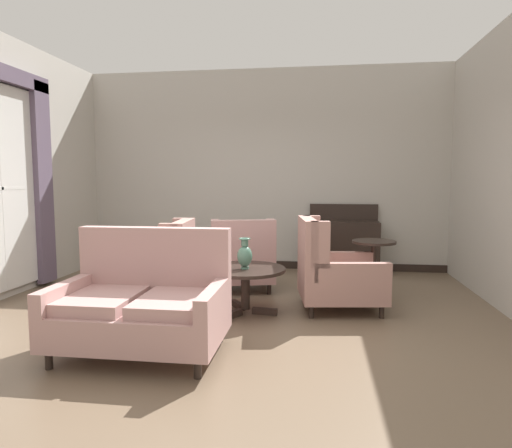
# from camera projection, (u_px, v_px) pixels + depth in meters

# --- Properties ---
(ground) EXTENTS (8.37, 8.37, 0.00)m
(ground) POSITION_uv_depth(u_px,v_px,m) (229.00, 322.00, 4.62)
(ground) COLOR brown
(wall_back) EXTENTS (6.14, 0.08, 3.28)m
(wall_back) POSITION_uv_depth(u_px,v_px,m) (264.00, 170.00, 7.37)
(wall_back) COLOR #BCB7AD
(wall_back) RESTS_ON ground
(wall_left) EXTENTS (0.08, 4.14, 3.28)m
(wall_left) POSITION_uv_depth(u_px,v_px,m) (16.00, 167.00, 5.75)
(wall_left) COLOR #BCB7AD
(wall_left) RESTS_ON ground
(wall_right) EXTENTS (0.08, 4.14, 3.28)m
(wall_right) POSITION_uv_depth(u_px,v_px,m) (509.00, 165.00, 4.92)
(wall_right) COLOR #BCB7AD
(wall_right) RESTS_ON ground
(baseboard_back) EXTENTS (5.98, 0.03, 0.12)m
(baseboard_back) POSITION_uv_depth(u_px,v_px,m) (263.00, 264.00, 7.47)
(baseboard_back) COLOR black
(baseboard_back) RESTS_ON ground
(window_with_curtains) EXTENTS (0.12, 1.83, 2.81)m
(window_with_curtains) POSITION_uv_depth(u_px,v_px,m) (2.00, 175.00, 5.38)
(window_with_curtains) COLOR silver
(coffee_table) EXTENTS (0.89, 0.89, 0.51)m
(coffee_table) POSITION_uv_depth(u_px,v_px,m) (245.00, 276.00, 4.90)
(coffee_table) COLOR black
(coffee_table) RESTS_ON ground
(porcelain_vase) EXTENTS (0.16, 0.16, 0.34)m
(porcelain_vase) POSITION_uv_depth(u_px,v_px,m) (245.00, 255.00, 4.82)
(porcelain_vase) COLOR #4C7A66
(porcelain_vase) RESTS_ON coffee_table
(settee) EXTENTS (1.40, 0.91, 1.05)m
(settee) POSITION_uv_depth(u_px,v_px,m) (143.00, 305.00, 3.80)
(settee) COLOR tan
(settee) RESTS_ON ground
(armchair_foreground_right) EXTENTS (1.02, 0.94, 1.05)m
(armchair_foreground_right) POSITION_uv_depth(u_px,v_px,m) (332.00, 272.00, 5.05)
(armchair_foreground_right) COLOR tan
(armchair_foreground_right) RESTS_ON ground
(armchair_back_corner) EXTENTS (0.95, 0.85, 1.01)m
(armchair_back_corner) POSITION_uv_depth(u_px,v_px,m) (160.00, 270.00, 5.17)
(armchair_back_corner) COLOR tan
(armchair_back_corner) RESTS_ON ground
(armchair_beside_settee) EXTENTS (0.99, 0.98, 0.97)m
(armchair_beside_settee) POSITION_uv_depth(u_px,v_px,m) (242.00, 260.00, 5.91)
(armchair_beside_settee) COLOR tan
(armchair_beside_settee) RESTS_ON ground
(side_table) EXTENTS (0.52, 0.52, 0.74)m
(side_table) POSITION_uv_depth(u_px,v_px,m) (373.00, 265.00, 5.39)
(side_table) COLOR black
(side_table) RESTS_ON ground
(sideboard) EXTENTS (1.08, 0.42, 1.09)m
(sideboard) POSITION_uv_depth(u_px,v_px,m) (344.00, 243.00, 7.01)
(sideboard) COLOR black
(sideboard) RESTS_ON ground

